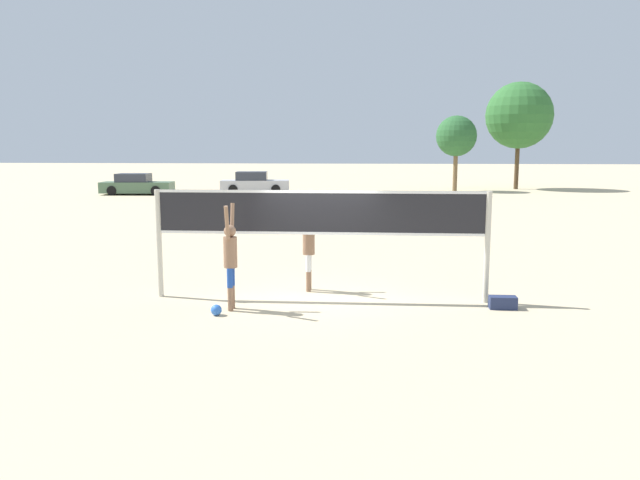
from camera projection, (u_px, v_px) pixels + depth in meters
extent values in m
plane|color=#C6B28C|center=(320.00, 299.00, 13.81)|extent=(200.00, 200.00, 0.00)
cylinder|color=beige|center=(159.00, 244.00, 13.89)|extent=(0.12, 0.12, 2.41)
cylinder|color=beige|center=(487.00, 247.00, 13.36)|extent=(0.12, 0.12, 2.41)
cube|color=black|center=(320.00, 213.00, 13.52)|extent=(7.08, 0.02, 0.97)
cube|color=white|center=(320.00, 192.00, 13.45)|extent=(7.08, 0.03, 0.06)
cube|color=white|center=(320.00, 233.00, 13.58)|extent=(7.08, 0.03, 0.06)
cylinder|color=#8C664C|center=(230.00, 299.00, 12.80)|extent=(0.11, 0.11, 0.49)
cylinder|color=#1E47A5|center=(230.00, 278.00, 12.73)|extent=(0.12, 0.12, 0.40)
cylinder|color=#8C664C|center=(232.00, 297.00, 12.99)|extent=(0.11, 0.11, 0.49)
cylinder|color=#1E47A5|center=(232.00, 276.00, 12.93)|extent=(0.12, 0.12, 0.40)
cylinder|color=#8C664C|center=(230.00, 252.00, 12.75)|extent=(0.28, 0.28, 0.63)
sphere|color=#8C664C|center=(230.00, 231.00, 12.68)|extent=(0.25, 0.25, 0.25)
cylinder|color=#8C664C|center=(227.00, 223.00, 12.41)|extent=(0.08, 0.23, 0.71)
cylinder|color=#8C664C|center=(232.00, 220.00, 12.89)|extent=(0.08, 0.23, 0.71)
cylinder|color=#8C664C|center=(309.00, 280.00, 14.69)|extent=(0.11, 0.11, 0.47)
cylinder|color=white|center=(309.00, 262.00, 14.62)|extent=(0.12, 0.12, 0.39)
cylinder|color=#8C664C|center=(308.00, 282.00, 14.49)|extent=(0.11, 0.11, 0.47)
cylinder|color=white|center=(308.00, 263.00, 14.42)|extent=(0.12, 0.12, 0.39)
cylinder|color=#8C664C|center=(309.00, 241.00, 14.45)|extent=(0.28, 0.28, 0.61)
sphere|color=#8C664C|center=(309.00, 223.00, 14.38)|extent=(0.24, 0.24, 0.24)
cylinder|color=#8C664C|center=(310.00, 214.00, 14.59)|extent=(0.08, 0.22, 0.68)
cylinder|color=#8C664C|center=(308.00, 217.00, 14.12)|extent=(0.08, 0.22, 0.68)
sphere|color=blue|center=(216.00, 310.00, 12.47)|extent=(0.22, 0.22, 0.22)
cube|color=navy|center=(503.00, 302.00, 12.99)|extent=(0.56, 0.28, 0.26)
cube|color=#B7B7BC|center=(255.00, 186.00, 44.19)|extent=(4.95, 2.25, 0.78)
cube|color=#2D333D|center=(252.00, 176.00, 44.08)|extent=(2.31, 1.83, 0.60)
cylinder|color=black|center=(277.00, 188.00, 45.09)|extent=(0.66, 0.29, 0.64)
cylinder|color=black|center=(276.00, 189.00, 43.45)|extent=(0.66, 0.29, 0.64)
cylinder|color=black|center=(236.00, 188.00, 45.00)|extent=(0.66, 0.29, 0.64)
cylinder|color=black|center=(233.00, 189.00, 43.36)|extent=(0.66, 0.29, 0.64)
cube|color=#4C6B4C|center=(137.00, 187.00, 42.80)|extent=(4.90, 2.06, 0.74)
cube|color=#2D333D|center=(133.00, 178.00, 42.70)|extent=(2.26, 1.74, 0.57)
cylinder|color=black|center=(162.00, 189.00, 43.63)|extent=(0.65, 0.26, 0.64)
cylinder|color=black|center=(156.00, 191.00, 41.99)|extent=(0.65, 0.26, 0.64)
cylinder|color=black|center=(120.00, 189.00, 43.65)|extent=(0.65, 0.26, 0.64)
cylinder|color=black|center=(112.00, 191.00, 42.02)|extent=(0.65, 0.26, 0.64)
cylinder|color=brown|center=(455.00, 169.00, 45.67)|extent=(0.32, 0.32, 3.21)
sphere|color=#285B2D|center=(456.00, 136.00, 45.30)|extent=(2.95, 2.95, 2.95)
cylinder|color=#4C3823|center=(517.00, 162.00, 47.86)|extent=(0.33, 0.33, 4.21)
sphere|color=#2D662D|center=(519.00, 115.00, 47.33)|extent=(5.03, 5.03, 5.03)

